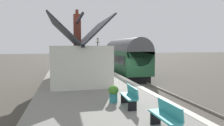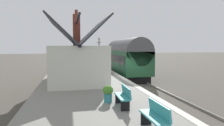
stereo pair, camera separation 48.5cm
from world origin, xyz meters
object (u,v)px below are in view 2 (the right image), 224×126
object	(u,v)px
planter_bench_left	(81,63)
train	(127,58)
bench_by_lamp	(124,96)
bench_mid_platform	(155,116)
bench_near_building	(90,65)
bench_platform_end	(93,66)
planter_corner_building	(109,68)
planter_bench_right	(108,93)
lamp_post_platform	(99,47)
planter_by_door	(70,64)
station_building	(78,61)

from	to	relation	value
planter_bench_left	train	bearing A→B (deg)	-130.99
bench_by_lamp	bench_mid_platform	xyz separation A→B (m)	(-2.61, -0.29, 0.00)
train	bench_near_building	bearing A→B (deg)	75.78
bench_platform_end	planter_corner_building	xyz separation A→B (m)	(-1.66, -1.31, -0.07)
bench_near_building	planter_bench_right	world-z (taller)	bench_near_building
bench_by_lamp	lamp_post_platform	size ratio (longest dim) A/B	0.40
bench_platform_end	planter_by_door	size ratio (longest dim) A/B	1.84
planter_corner_building	lamp_post_platform	size ratio (longest dim) A/B	0.21
planter_by_door	lamp_post_platform	size ratio (longest dim) A/B	0.22
planter_by_door	train	bearing A→B (deg)	-123.62
train	bench_near_building	size ratio (longest dim) A/B	6.57
train	bench_platform_end	xyz separation A→B (m)	(-0.84, 3.84, -0.81)
bench_platform_end	planter_corner_building	world-z (taller)	bench_platform_end
bench_by_lamp	lamp_post_platform	world-z (taller)	lamp_post_platform
planter_bench_left	lamp_post_platform	xyz separation A→B (m)	(-1.40, -2.16, 2.06)
bench_near_building	planter_corner_building	bearing A→B (deg)	-157.30
bench_platform_end	planter_by_door	world-z (taller)	bench_platform_end
bench_near_building	planter_bench_left	xyz separation A→B (m)	(3.21, 0.86, -0.03)
planter_bench_left	lamp_post_platform	size ratio (longest dim) A/B	0.23
bench_mid_platform	planter_bench_left	distance (m)	20.36
bench_mid_platform	planter_corner_building	size ratio (longest dim) A/B	1.84
bench_mid_platform	bench_platform_end	distance (m)	15.27
train	lamp_post_platform	world-z (taller)	lamp_post_platform
planter_corner_building	planter_by_door	size ratio (longest dim) A/B	0.99
station_building	planter_bench_left	xyz separation A→B (m)	(10.91, -0.81, -1.03)
bench_by_lamp	planter_corner_building	xyz separation A→B (m)	(11.00, -1.53, -0.07)
train	lamp_post_platform	xyz separation A→B (m)	(2.83, 2.70, 1.22)
bench_near_building	bench_platform_end	world-z (taller)	same
bench_platform_end	planter_bench_left	bearing A→B (deg)	11.44
station_building	planter_corner_building	xyz separation A→B (m)	(4.18, -3.14, -1.06)
bench_near_building	planter_bench_right	bearing A→B (deg)	177.59
station_building	planter_bench_left	size ratio (longest dim) A/B	8.05
bench_by_lamp	bench_platform_end	distance (m)	12.67
planter_bench_right	bench_by_lamp	bearing A→B (deg)	-147.01
planter_bench_right	bench_mid_platform	bearing A→B (deg)	-166.71
station_building	lamp_post_platform	size ratio (longest dim) A/B	1.89
bench_by_lamp	planter_corner_building	world-z (taller)	bench_by_lamp
bench_platform_end	bench_by_lamp	bearing A→B (deg)	178.99
train	planter_by_door	bearing A→B (deg)	56.38
bench_platform_end	bench_near_building	bearing A→B (deg)	5.05
bench_by_lamp	planter_by_door	size ratio (longest dim) A/B	1.83
planter_bench_right	station_building	bearing A→B (deg)	10.33
planter_bench_left	lamp_post_platform	world-z (taller)	lamp_post_platform
station_building	planter_by_door	distance (m)	10.89
train	planter_corner_building	distance (m)	3.66
planter_bench_right	planter_corner_building	world-z (taller)	planter_bench_right
planter_bench_left	planter_by_door	distance (m)	1.37
bench_mid_platform	planter_by_door	distance (m)	20.40
planter_bench_left	planter_by_door	xyz separation A→B (m)	(-0.08, 1.37, -0.07)
train	planter_bench_right	size ratio (longest dim) A/B	11.82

